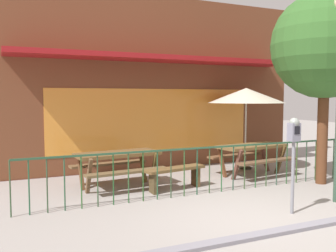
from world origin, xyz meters
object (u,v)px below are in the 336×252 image
(patio_umbrella, at_px, (246,96))
(parking_meter_far, at_px, (294,140))
(picnic_table_left, at_px, (118,160))
(street_tree, at_px, (325,46))
(patio_bench, at_px, (175,173))
(picnic_table_right, at_px, (252,151))

(patio_umbrella, bearing_deg, parking_meter_far, -114.55)
(picnic_table_left, xyz_separation_m, street_tree, (4.36, -1.54, 2.51))
(patio_bench, bearing_deg, street_tree, -14.59)
(patio_umbrella, height_order, patio_bench, patio_umbrella)
(picnic_table_right, height_order, patio_umbrella, patio_umbrella)
(picnic_table_right, bearing_deg, patio_bench, -167.16)
(picnic_table_right, bearing_deg, patio_umbrella, 64.88)
(patio_umbrella, distance_m, street_tree, 2.50)
(picnic_table_left, height_order, patio_bench, picnic_table_left)
(patio_bench, height_order, parking_meter_far, parking_meter_far)
(patio_umbrella, bearing_deg, picnic_table_left, -170.60)
(patio_umbrella, distance_m, patio_bench, 3.48)
(patio_umbrella, xyz_separation_m, patio_bench, (-2.76, -1.32, -1.66))
(picnic_table_right, distance_m, patio_bench, 2.47)
(picnic_table_right, distance_m, patio_umbrella, 1.64)
(picnic_table_right, distance_m, street_tree, 3.01)
(picnic_table_left, xyz_separation_m, patio_bench, (1.06, -0.69, -0.26))
(picnic_table_right, bearing_deg, picnic_table_left, 177.66)
(picnic_table_right, bearing_deg, street_tree, -57.52)
(picnic_table_left, xyz_separation_m, patio_umbrella, (3.83, 0.63, 1.40))
(patio_umbrella, relative_size, parking_meter_far, 1.36)
(parking_meter_far, bearing_deg, picnic_table_right, 65.61)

